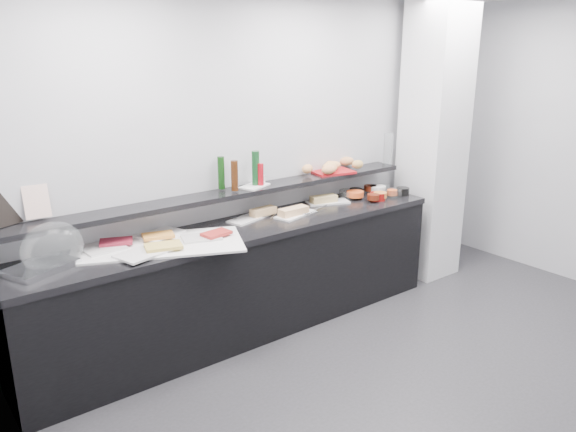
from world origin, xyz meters
TOP-DOWN VIEW (x-y plane):
  - ground at (0.00, 0.00)m, footprint 5.00×5.00m
  - back_wall at (0.00, 2.00)m, footprint 5.00×0.02m
  - column at (1.50, 1.65)m, footprint 0.50×0.50m
  - buffet_cabinet at (-0.70, 1.70)m, footprint 3.60×0.60m
  - counter_top at (-0.70, 1.70)m, footprint 3.62×0.62m
  - wall_shelf at (-0.70, 1.88)m, footprint 3.60×0.25m
  - cloche_base at (-2.20, 1.72)m, footprint 0.47×0.40m
  - cloche_dome at (-2.11, 1.74)m, footprint 0.44×0.33m
  - linen_runner at (-1.42, 1.69)m, footprint 1.30×0.98m
  - platter_meat_a at (-1.77, 1.80)m, footprint 0.28×0.20m
  - food_meat_a at (-1.66, 1.85)m, footprint 0.26×0.21m
  - platter_salmon at (-1.32, 1.86)m, footprint 0.37×0.31m
  - food_salmon at (-1.37, 1.79)m, footprint 0.25×0.20m
  - platter_cheese at (-1.59, 1.56)m, footprint 0.39×0.31m
  - food_cheese at (-1.44, 1.56)m, footprint 0.28×0.22m
  - platter_meat_b at (-1.12, 1.61)m, footprint 0.32×0.26m
  - food_meat_b at (-1.01, 1.58)m, footprint 0.22×0.16m
  - sandwich_plate_left at (-0.56, 1.84)m, footprint 0.41×0.26m
  - sandwich_food_left at (-0.42, 1.83)m, footprint 0.23×0.10m
  - tongs_left at (-0.38, 1.73)m, footprint 0.14×0.10m
  - sandwich_plate_mid at (-0.19, 1.69)m, footprint 0.41×0.26m
  - sandwich_food_mid at (-0.22, 1.68)m, footprint 0.26×0.11m
  - tongs_mid at (-0.10, 1.62)m, footprint 0.16×0.02m
  - sandwich_plate_right at (0.28, 1.82)m, footprint 0.41×0.29m
  - sandwich_food_right at (0.24, 1.82)m, footprint 0.25×0.14m
  - tongs_right at (0.11, 1.70)m, footprint 0.16×0.05m
  - bowl_glass_fruit at (0.55, 1.83)m, footprint 0.19×0.19m
  - fill_glass_fruit at (0.58, 1.77)m, footprint 0.21×0.21m
  - bowl_black_jam at (0.66, 1.85)m, footprint 0.15×0.15m
  - fill_black_jam at (0.85, 1.84)m, footprint 0.13×0.13m
  - bowl_glass_cream at (0.95, 1.79)m, footprint 0.18×0.18m
  - fill_glass_cream at (0.89, 1.79)m, footprint 0.19×0.19m
  - bowl_red_jam at (0.71, 1.61)m, footprint 0.18×0.18m
  - fill_red_jam at (0.63, 1.59)m, footprint 0.12×0.12m
  - bowl_glass_salmon at (0.92, 1.61)m, footprint 0.20×0.20m
  - fill_glass_salmon at (0.73, 1.60)m, footprint 0.16×0.16m
  - bowl_black_fruit at (1.04, 1.60)m, footprint 0.13×0.13m
  - fill_black_fruit at (0.89, 1.60)m, footprint 0.10×0.10m
  - framed_print at (-2.30, 2.00)m, footprint 0.25×0.16m
  - print_art at (-2.12, 1.97)m, footprint 0.16×0.06m
  - condiment_tray at (-0.47, 1.88)m, footprint 0.29×0.24m
  - bottle_green_a at (-0.74, 1.94)m, footprint 0.06×0.06m
  - bottle_brown at (-0.69, 1.83)m, footprint 0.07×0.07m
  - bottle_green_b at (-0.45, 1.89)m, footprint 0.07×0.07m
  - bottle_hot at (-0.42, 1.85)m, footprint 0.06×0.06m
  - shaker_salt at (-0.38, 1.88)m, footprint 0.04×0.04m
  - shaker_pepper at (-0.39, 1.90)m, footprint 0.04×0.04m
  - bread_tray at (0.39, 1.88)m, footprint 0.40×0.32m
  - bread_roll_nw at (0.14, 1.94)m, footprint 0.14×0.11m
  - bread_roll_n at (0.40, 1.93)m, footprint 0.13×0.10m
  - bread_roll_ne at (0.66, 1.98)m, footprint 0.17×0.14m
  - bread_roll_sw at (0.27, 1.80)m, footprint 0.15×0.11m
  - bread_roll_s at (0.32, 1.82)m, footprint 0.15×0.11m
  - bread_roll_se at (0.63, 1.81)m, footprint 0.13×0.09m
  - bread_roll_midw at (0.34, 1.87)m, footprint 0.15×0.12m
  - bread_roll_mide at (0.42, 1.90)m, footprint 0.15×0.11m
  - carafe at (1.08, 1.86)m, footprint 0.10×0.10m

SIDE VIEW (x-z plane):
  - ground at x=0.00m, z-range 0.00..0.00m
  - buffet_cabinet at x=-0.70m, z-range 0.00..0.85m
  - counter_top at x=-0.70m, z-range 0.85..0.90m
  - linen_runner at x=-1.42m, z-range 0.90..0.91m
  - sandwich_plate_left at x=-0.56m, z-range 0.90..0.91m
  - sandwich_plate_mid at x=-0.19m, z-range 0.90..0.91m
  - sandwich_plate_right at x=0.28m, z-range 0.90..0.91m
  - tongs_left at x=-0.38m, z-range 0.91..0.92m
  - tongs_mid at x=-0.10m, z-range 0.92..0.92m
  - tongs_right at x=0.11m, z-range 0.91..0.92m
  - cloche_base at x=-2.20m, z-range 0.90..0.94m
  - platter_meat_a at x=-1.77m, z-range 0.92..0.93m
  - platter_salmon at x=-1.32m, z-range 0.92..0.93m
  - platter_cheese at x=-1.59m, z-range 0.92..0.93m
  - platter_meat_b at x=-1.12m, z-range 0.92..0.93m
  - bowl_glass_fruit at x=0.55m, z-range 0.90..0.97m
  - bowl_black_jam at x=0.66m, z-range 0.90..0.97m
  - bowl_glass_cream at x=0.95m, z-range 0.90..0.97m
  - bowl_red_jam at x=0.71m, z-range 0.90..0.97m
  - bowl_glass_salmon at x=0.92m, z-range 0.90..0.97m
  - bowl_black_fruit at x=1.04m, z-range 0.90..0.97m
  - food_meat_a at x=-1.66m, z-range 0.93..0.95m
  - food_salmon at x=-1.37m, z-range 0.93..0.95m
  - food_cheese at x=-1.44m, z-range 0.93..0.95m
  - food_meat_b at x=-1.01m, z-range 0.93..0.95m
  - sandwich_food_left at x=-0.42m, z-range 0.91..0.97m
  - sandwich_food_mid at x=-0.22m, z-range 0.91..0.97m
  - sandwich_food_right at x=0.24m, z-range 0.91..0.97m
  - fill_glass_fruit at x=0.58m, z-range 0.92..0.97m
  - fill_black_jam at x=0.85m, z-range 0.92..0.97m
  - fill_glass_cream at x=0.89m, z-range 0.92..0.97m
  - fill_red_jam at x=0.63m, z-range 0.92..0.97m
  - fill_glass_salmon at x=0.73m, z-range 0.92..0.97m
  - fill_black_fruit at x=0.89m, z-range 0.92..0.97m
  - cloche_dome at x=-2.11m, z-range 0.86..1.20m
  - wall_shelf at x=-0.70m, z-range 1.11..1.15m
  - condiment_tray at x=-0.47m, z-range 1.15..1.16m
  - bread_tray at x=0.39m, z-range 1.15..1.17m
  - shaker_salt at x=-0.38m, z-range 1.16..1.23m
  - shaker_pepper at x=-0.39m, z-range 1.16..1.23m
  - bread_roll_nw at x=0.14m, z-range 1.17..1.25m
  - bread_roll_n at x=0.40m, z-range 1.17..1.25m
  - bread_roll_ne at x=0.66m, z-range 1.17..1.25m
  - bread_roll_sw at x=0.27m, z-range 1.17..1.25m
  - bread_roll_s at x=0.32m, z-range 1.17..1.25m
  - bread_roll_se at x=0.63m, z-range 1.17..1.25m
  - bread_roll_midw at x=0.34m, z-range 1.17..1.25m
  - bread_roll_mide at x=0.42m, z-range 1.17..1.25m
  - bottle_hot at x=-0.42m, z-range 1.16..1.34m
  - framed_print at x=-2.30m, z-range 1.15..1.41m
  - print_art at x=-2.12m, z-range 1.17..1.39m
  - bottle_brown at x=-0.69m, z-range 1.16..1.40m
  - bottle_green_a at x=-0.74m, z-range 1.16..1.42m
  - carafe at x=1.08m, z-range 1.15..1.45m
  - bottle_green_b at x=-0.45m, z-range 1.16..1.44m
  - back_wall at x=0.00m, z-range 0.00..2.70m
  - column at x=1.50m, z-range 0.00..2.70m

